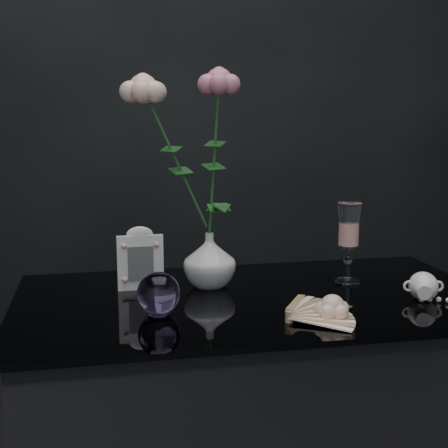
{
  "coord_description": "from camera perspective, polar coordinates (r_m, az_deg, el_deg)",
  "views": [
    {
      "loc": [
        -0.33,
        -1.24,
        1.16
      ],
      "look_at": [
        -0.07,
        0.08,
        0.92
      ],
      "focal_mm": 50.0,
      "sensor_mm": 36.0,
      "label": 1
    }
  ],
  "objects": [
    {
      "name": "loose_rose",
      "position": [
        1.25,
        9.88,
        -7.5
      ],
      "size": [
        0.13,
        0.16,
        0.05
      ],
      "primitive_type": null,
      "rotation": [
        0.0,
        0.0,
        0.14
      ],
      "color": "beige",
      "rests_on": "table"
    },
    {
      "name": "vase",
      "position": [
        1.45,
        -1.33,
        -3.31
      ],
      "size": [
        0.14,
        0.14,
        0.13
      ],
      "primitive_type": "imported",
      "rotation": [
        0.0,
        0.0,
        -0.14
      ],
      "color": "silver",
      "rests_on": "table"
    },
    {
      "name": "roses",
      "position": [
        1.39,
        -3.22,
        7.36
      ],
      "size": [
        0.25,
        0.11,
        0.42
      ],
      "color": "beige",
      "rests_on": "vase"
    },
    {
      "name": "picture_frame",
      "position": [
        1.44,
        -7.67,
        -3.1
      ],
      "size": [
        0.11,
        0.09,
        0.15
      ],
      "primitive_type": null,
      "rotation": [
        0.0,
        0.0,
        0.03
      ],
      "color": "white",
      "rests_on": "table"
    },
    {
      "name": "paper_fan",
      "position": [
        1.23,
        5.98,
        -8.33
      ],
      "size": [
        0.29,
        0.25,
        0.03
      ],
      "primitive_type": null,
      "rotation": [
        0.0,
        0.0,
        -0.24
      ],
      "color": "#FEEDCB",
      "rests_on": "table"
    },
    {
      "name": "wine_glass",
      "position": [
        1.5,
        11.31,
        -1.72
      ],
      "size": [
        0.07,
        0.07,
        0.19
      ],
      "primitive_type": null,
      "rotation": [
        0.0,
        0.0,
        0.23
      ],
      "color": "white",
      "rests_on": "table"
    },
    {
      "name": "pearl_jar",
      "position": [
        1.43,
        17.77,
        -5.32
      ],
      "size": [
        0.26,
        0.27,
        0.06
      ],
      "primitive_type": null,
      "rotation": [
        0.0,
        0.0,
        -0.23
      ],
      "color": "white",
      "rests_on": "table"
    },
    {
      "name": "paperweight",
      "position": [
        1.26,
        -6.01,
        -6.31
      ],
      "size": [
        0.09,
        0.09,
        0.09
      ],
      "primitive_type": null,
      "rotation": [
        0.0,
        0.0,
        -0.07
      ],
      "color": "#8A6EB3",
      "rests_on": "table"
    }
  ]
}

